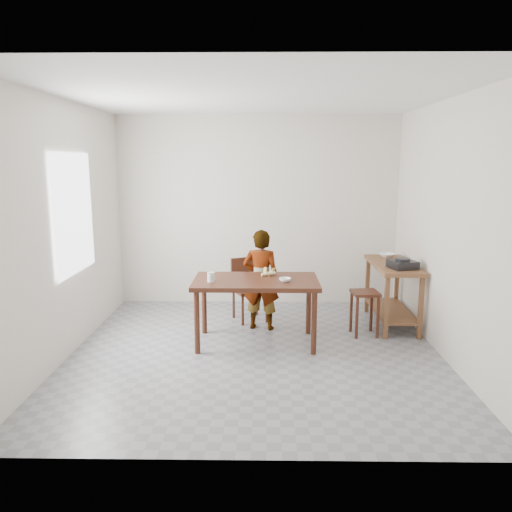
{
  "coord_description": "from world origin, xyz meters",
  "views": [
    {
      "loc": [
        0.09,
        -5.16,
        2.06
      ],
      "look_at": [
        0.0,
        0.4,
        1.0
      ],
      "focal_mm": 35.0,
      "sensor_mm": 36.0,
      "label": 1
    }
  ],
  "objects_px": {
    "prep_counter": "(392,294)",
    "child": "(261,280)",
    "dining_table": "(256,311)",
    "stool": "(364,313)",
    "dining_chair": "(250,290)"
  },
  "relations": [
    {
      "from": "prep_counter",
      "to": "child",
      "type": "relative_size",
      "value": 0.96
    },
    {
      "from": "child",
      "to": "dining_table",
      "type": "bearing_deg",
      "value": 95.29
    },
    {
      "from": "dining_chair",
      "to": "stool",
      "type": "distance_m",
      "value": 1.5
    },
    {
      "from": "dining_table",
      "to": "dining_chair",
      "type": "xyz_separation_m",
      "value": [
        -0.09,
        0.84,
        0.03
      ]
    },
    {
      "from": "prep_counter",
      "to": "dining_chair",
      "type": "height_order",
      "value": "dining_chair"
    },
    {
      "from": "prep_counter",
      "to": "stool",
      "type": "height_order",
      "value": "prep_counter"
    },
    {
      "from": "prep_counter",
      "to": "child",
      "type": "height_order",
      "value": "child"
    },
    {
      "from": "dining_table",
      "to": "stool",
      "type": "height_order",
      "value": "dining_table"
    },
    {
      "from": "dining_table",
      "to": "prep_counter",
      "type": "distance_m",
      "value": 1.86
    },
    {
      "from": "dining_table",
      "to": "prep_counter",
      "type": "xyz_separation_m",
      "value": [
        1.72,
        0.7,
        0.03
      ]
    },
    {
      "from": "dining_table",
      "to": "prep_counter",
      "type": "height_order",
      "value": "prep_counter"
    },
    {
      "from": "prep_counter",
      "to": "stool",
      "type": "bearing_deg",
      "value": -136.23
    },
    {
      "from": "child",
      "to": "dining_chair",
      "type": "distance_m",
      "value": 0.43
    },
    {
      "from": "prep_counter",
      "to": "dining_chair",
      "type": "distance_m",
      "value": 1.82
    },
    {
      "from": "dining_chair",
      "to": "stool",
      "type": "bearing_deg",
      "value": -45.14
    }
  ]
}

